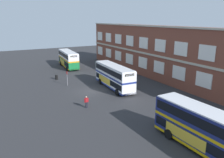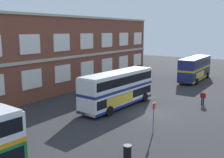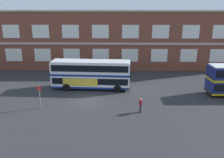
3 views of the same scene
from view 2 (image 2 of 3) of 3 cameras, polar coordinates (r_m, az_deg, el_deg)
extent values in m
plane|color=#2B2B2D|center=(30.02, 5.17, -6.63)|extent=(120.00, 120.00, 0.00)
cube|color=brown|center=(38.14, -17.60, 4.55)|extent=(52.16, 8.00, 10.42)
cube|color=#B2A893|center=(35.06, -13.42, 3.94)|extent=(52.16, 0.16, 0.36)
cube|color=#B2A893|center=(34.93, -13.84, 13.05)|extent=(52.16, 0.28, 0.30)
cube|color=silver|center=(33.68, -16.55, -0.05)|extent=(2.92, 0.12, 2.29)
cube|color=silver|center=(37.15, -10.35, 1.15)|extent=(2.92, 0.12, 2.29)
cube|color=silver|center=(40.98, -5.25, 2.13)|extent=(2.92, 0.12, 2.29)
cube|color=silver|center=(45.10, -1.04, 2.92)|extent=(2.92, 0.12, 2.29)
cube|color=silver|center=(49.42, 2.45, 3.57)|extent=(2.92, 0.12, 2.29)
cube|color=silver|center=(53.90, 5.37, 4.09)|extent=(2.92, 0.12, 2.29)
cube|color=silver|center=(33.22, -16.92, 7.04)|extent=(2.92, 0.12, 2.29)
cube|color=silver|center=(36.72, -10.56, 7.59)|extent=(2.92, 0.12, 2.29)
cube|color=silver|center=(40.60, -5.34, 7.96)|extent=(2.92, 0.12, 2.29)
cube|color=silver|center=(44.75, -1.06, 8.22)|extent=(2.92, 0.12, 2.29)
cube|color=silver|center=(49.10, 2.49, 8.40)|extent=(2.92, 0.12, 2.29)
cube|color=silver|center=(53.61, 5.45, 8.53)|extent=(2.92, 0.12, 2.29)
cube|color=yellow|center=(18.14, -20.17, -6.78)|extent=(0.18, 1.66, 0.40)
cube|color=silver|center=(31.02, 1.30, -3.68)|extent=(11.12, 3.13, 1.75)
cube|color=black|center=(30.97, 1.30, -3.31)|extent=(10.68, 3.14, 0.90)
cube|color=navy|center=(30.79, 1.31, -1.83)|extent=(11.12, 3.13, 0.30)
cube|color=silver|center=(30.61, 1.32, -0.14)|extent=(11.12, 3.13, 1.55)
cube|color=black|center=(30.60, 1.32, 0.00)|extent=(10.68, 3.14, 0.90)
cube|color=navy|center=(31.21, 1.30, -4.99)|extent=(11.12, 3.15, 0.28)
cube|color=silver|center=(30.47, 1.32, 1.40)|extent=(10.89, 3.01, 0.12)
cube|color=gold|center=(29.23, 1.84, -4.39)|extent=(4.83, 0.29, 1.10)
cube|color=yellow|center=(35.06, 6.56, 1.84)|extent=(0.15, 1.66, 0.40)
cylinder|color=black|center=(33.66, 6.92, -3.87)|extent=(1.06, 0.37, 1.04)
cylinder|color=black|center=(34.97, 3.30, -3.27)|extent=(1.06, 0.37, 1.04)
cylinder|color=black|center=(27.93, -0.56, -6.78)|extent=(1.06, 0.37, 1.04)
cylinder|color=black|center=(29.49, -4.51, -5.88)|extent=(1.06, 0.37, 1.04)
cube|color=navy|center=(49.25, 17.08, 1.10)|extent=(11.06, 2.82, 1.75)
cube|color=black|center=(49.22, 17.09, 1.34)|extent=(10.62, 2.85, 0.90)
cube|color=gold|center=(49.10, 17.14, 2.28)|extent=(11.06, 2.82, 0.30)
cube|color=navy|center=(48.99, 17.20, 3.35)|extent=(11.06, 2.82, 1.55)
cube|color=black|center=(48.98, 17.20, 3.44)|extent=(10.62, 2.85, 0.90)
cube|color=gold|center=(49.36, 17.03, 0.26)|extent=(11.06, 2.84, 0.28)
cube|color=silver|center=(48.90, 17.25, 4.33)|extent=(10.84, 2.71, 0.12)
cube|color=gold|center=(47.65, 18.14, 0.85)|extent=(4.84, 0.15, 1.10)
cube|color=yellow|center=(54.21, 18.80, 4.35)|extent=(0.10, 1.66, 0.40)
cylinder|color=black|center=(52.74, 19.51, 0.77)|extent=(1.05, 0.35, 1.04)
cylinder|color=black|center=(53.36, 16.85, 1.03)|extent=(1.05, 0.35, 1.04)
cylinder|color=black|center=(45.89, 17.43, -0.46)|extent=(1.05, 0.35, 1.04)
cylinder|color=black|center=(46.61, 14.42, -0.15)|extent=(1.05, 0.35, 1.04)
cylinder|color=black|center=(33.77, 18.43, -4.46)|extent=(0.16, 0.16, 0.85)
cylinder|color=black|center=(33.72, 18.76, -4.50)|extent=(0.16, 0.16, 0.85)
cube|color=maroon|center=(33.57, 18.66, -3.28)|extent=(0.24, 0.40, 0.60)
cylinder|color=maroon|center=(33.64, 18.23, -3.28)|extent=(0.11, 0.11, 0.57)
cylinder|color=maroon|center=(33.52, 19.09, -3.38)|extent=(0.11, 0.11, 0.57)
sphere|color=tan|center=(33.48, 18.71, -2.55)|extent=(0.22, 0.22, 0.22)
cylinder|color=slate|center=(23.40, 8.75, -8.20)|extent=(0.10, 0.10, 2.70)
cube|color=red|center=(23.07, 8.87, -5.69)|extent=(0.44, 0.04, 0.56)
cylinder|color=black|center=(19.10, 3.26, -15.33)|extent=(0.56, 0.56, 0.95)
cylinder|color=black|center=(18.88, 3.27, -13.92)|extent=(0.60, 0.60, 0.08)
camera|label=1|loc=(58.75, 37.14, 11.51)|focal=35.75mm
camera|label=3|loc=(32.94, 63.81, 9.36)|focal=37.83mm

